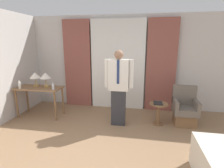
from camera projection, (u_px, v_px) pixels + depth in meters
wall_back at (118, 63)px, 5.17m from camera, size 10.00×0.06×2.70m
curtain_sheer_center at (118, 65)px, 5.05m from camera, size 1.55×0.06×2.58m
curtain_drape_left at (78, 64)px, 5.26m from camera, size 0.81×0.06×2.58m
curtain_drape_right at (161, 66)px, 4.85m from camera, size 0.81×0.06×2.58m
desk at (39, 92)px, 4.60m from camera, size 1.20×0.55×0.79m
table_lamp_left at (35, 76)px, 4.63m from camera, size 0.29×0.29×0.38m
table_lamp_right at (45, 76)px, 4.58m from camera, size 0.29×0.29×0.38m
bottle_near_edge at (20, 85)px, 4.44m from camera, size 0.06×0.06×0.21m
bottle_by_lamp at (53, 87)px, 4.35m from camera, size 0.06×0.06×0.18m
person at (119, 86)px, 4.03m from camera, size 0.66×0.22×1.78m
armchair at (185, 110)px, 4.22m from camera, size 0.55×0.53×0.91m
side_table at (158, 110)px, 4.16m from camera, size 0.44×0.44×0.53m
book at (158, 103)px, 4.10m from camera, size 0.20×0.25×0.03m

